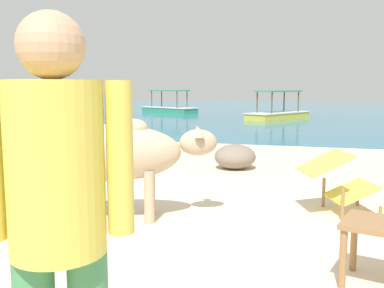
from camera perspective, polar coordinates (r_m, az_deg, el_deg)
The scene contains 10 objects.
sand_beach at distance 3.99m, azimuth -10.95°, elevation -13.11°, with size 18.00×14.00×0.04m, color beige.
water_surface at distance 25.42m, azimuth 12.10°, elevation 4.14°, with size 60.00×36.00×0.03m, color teal.
cow at distance 4.49m, azimuth -10.30°, elevation -1.27°, with size 1.89×1.03×1.06m.
deck_chair_near at distance 4.95m, azimuth 18.94°, elevation -4.45°, with size 0.90×0.77×0.68m.
person_standing at distance 1.52m, azimuth -17.48°, elevation -9.16°, with size 0.47×0.32×1.62m.
shore_rock_large at distance 8.89m, azimuth -22.63°, elevation -0.35°, with size 0.87×0.65×0.50m, color brown.
shore_rock_small at distance 10.25m, azimuth -16.55°, elevation 1.13°, with size 0.93×0.71×0.59m, color brown.
shore_rock_flat at distance 7.33m, azimuth 5.78°, elevation -1.69°, with size 0.71×0.69×0.42m, color gray.
boat_yellow at distance 19.73m, azimuth 11.43°, elevation 4.08°, with size 2.77×3.78×1.29m.
boat_green at distance 24.47m, azimuth -3.09°, elevation 4.85°, with size 3.77×2.79×1.29m.
Camera 1 is at (1.72, -3.32, 1.41)m, focal length 39.88 mm.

